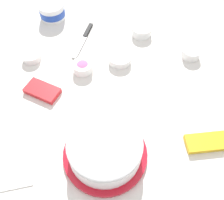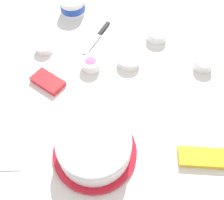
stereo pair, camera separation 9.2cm
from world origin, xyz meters
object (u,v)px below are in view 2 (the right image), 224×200
Objects in this scene: spreading_knife at (99,35)px; sprinkle_bowl_rainbow at (157,35)px; frosted_cake at (94,147)px; sprinkle_bowl_orange at (203,64)px; paper_napkin at (2,149)px; frosting_tub at (73,6)px; sprinkle_bowl_blue at (44,47)px; candy_box_upper at (48,81)px; sprinkle_bowl_green at (129,60)px; candy_box_lower at (202,157)px; sprinkle_bowl_pink at (91,63)px.

spreading_knife is 0.27m from sprinkle_bowl_rainbow.
frosted_cake is 3.60× the size of sprinkle_bowl_orange.
frosting_tub is at bearing -90.16° from paper_napkin.
paper_napkin is at bearing 39.34° from sprinkle_bowl_orange.
sprinkle_bowl_rainbow is at bearing -158.43° from sprinkle_bowl_blue.
sprinkle_bowl_green is at bearing -125.69° from candy_box_upper.
paper_napkin is (0.65, 0.53, -0.02)m from sprinkle_bowl_orange.
sprinkle_bowl_blue is at bearing -50.71° from frosted_cake.
sprinkle_bowl_orange is at bearing 168.52° from spreading_knife.
sprinkle_bowl_rainbow is at bearing -32.82° from sprinkle_bowl_orange.
sprinkle_bowl_orange reaches higher than candy_box_lower.
sprinkle_bowl_blue is at bearing 0.82° from sprinkle_bowl_green.
frosted_cake is 2.25× the size of frosting_tub.
sprinkle_bowl_blue is 0.48m from paper_napkin.
sprinkle_bowl_pink reaches higher than paper_napkin.
sprinkle_bowl_blue is 0.69m from sprinkle_bowl_orange.
paper_napkin is (0.65, 0.12, -0.01)m from candy_box_lower.
sprinkle_bowl_blue is (0.21, 0.15, 0.01)m from spreading_knife.
frosting_tub is 1.58× the size of sprinkle_bowl_blue.
candy_box_upper reaches higher than candy_box_lower.
sprinkle_bowl_blue is 0.96× the size of sprinkle_bowl_pink.
sprinkle_bowl_pink is at bearing 118.89° from frosting_tub.
paper_napkin is (0.05, 0.30, -0.01)m from candy_box_upper.
sprinkle_bowl_green is at bearing 140.03° from frosting_tub.
frosting_tub is at bearing -61.11° from sprinkle_bowl_pink.
candy_box_lower is at bearing 152.33° from sprinkle_bowl_blue.
sprinkle_bowl_pink is at bearing 12.88° from sprinkle_bowl_orange.
sprinkle_bowl_rainbow is (-0.26, -0.04, 0.02)m from spreading_knife.
frosted_cake is 1.80× the size of candy_box_lower.
sprinkle_bowl_blue is (0.34, -0.42, -0.03)m from frosted_cake.
candy_box_lower reaches higher than paper_napkin.
spreading_knife is 3.00× the size of sprinkle_bowl_blue.
frosted_cake is 3.42× the size of sprinkle_bowl_pink.
frosted_cake is at bearing 107.53° from sprinkle_bowl_pink.
spreading_knife is at bearing 140.34° from frosting_tub.
sprinkle_bowl_blue is at bearing 82.40° from frosting_tub.
paper_napkin is at bearing 0.95° from candy_box_lower.
sprinkle_bowl_pink is 0.56m from candy_box_lower.
sprinkle_bowl_green is (0.31, 0.05, -0.00)m from sprinkle_bowl_orange.
sprinkle_bowl_blue is 0.19m from candy_box_upper.
frosted_cake is at bearing 0.36° from candy_box_lower.
sprinkle_bowl_pink is at bearing -114.18° from paper_napkin.
sprinkle_bowl_green is at bearing -94.59° from frosted_cake.
sprinkle_bowl_pink is at bearing 44.35° from sprinkle_bowl_rainbow.
frosted_cake reaches higher than spreading_knife.
frosting_tub is at bearing -61.58° from candy_box_upper.
frosting_tub reaches higher than candy_box_upper.
spreading_knife is 0.26m from sprinkle_bowl_blue.
sprinkle_bowl_rainbow is (-0.13, -0.61, -0.03)m from frosted_cake.
frosted_cake is 0.39m from sprinkle_bowl_pink.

